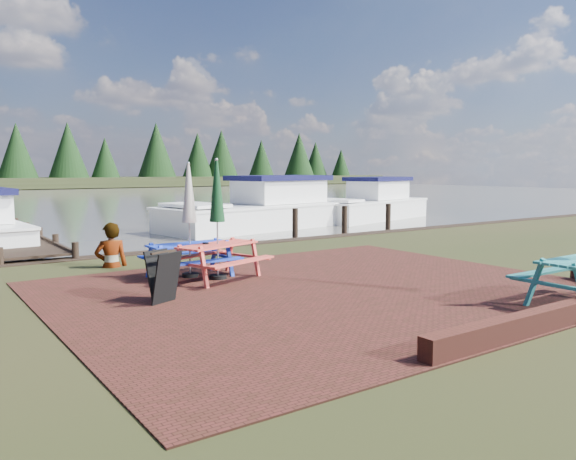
# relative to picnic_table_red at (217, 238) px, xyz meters

# --- Properties ---
(ground) EXTENTS (120.00, 120.00, 0.00)m
(ground) POSITION_rel_picnic_table_red_xyz_m (1.11, -2.87, -0.80)
(ground) COLOR black
(ground) RESTS_ON ground
(paving) EXTENTS (9.00, 7.50, 0.02)m
(paving) POSITION_rel_picnic_table_red_xyz_m (1.11, -1.87, -0.79)
(paving) COLOR #351811
(paving) RESTS_ON ground
(water) EXTENTS (120.00, 60.00, 0.02)m
(water) POSITION_rel_picnic_table_red_xyz_m (1.11, 34.13, -0.80)
(water) COLOR #48463E
(water) RESTS_ON ground
(picnic_table_red) EXTENTS (2.02, 1.90, 2.28)m
(picnic_table_red) POSITION_rel_picnic_table_red_xyz_m (0.00, 0.00, 0.00)
(picnic_table_red) COLOR #DD4638
(picnic_table_red) RESTS_ON ground
(picnic_table_blue) EXTENTS (1.61, 1.43, 2.21)m
(picnic_table_blue) POSITION_rel_picnic_table_red_xyz_m (-0.35, 0.48, -0.02)
(picnic_table_blue) COLOR #1935BD
(picnic_table_blue) RESTS_ON ground
(chalkboard) EXTENTS (0.55, 0.67, 0.82)m
(chalkboard) POSITION_rel_picnic_table_red_xyz_m (-1.58, -1.18, -0.37)
(chalkboard) COLOR black
(chalkboard) RESTS_ON ground
(jetty) EXTENTS (1.76, 9.08, 1.00)m
(jetty) POSITION_rel_picnic_table_red_xyz_m (-2.39, 8.40, -0.68)
(jetty) COLOR black
(jetty) RESTS_ON ground
(boat_near) EXTENTS (8.67, 4.23, 2.25)m
(boat_near) POSITION_rel_picnic_table_red_xyz_m (6.77, 8.98, -0.33)
(boat_near) COLOR white
(boat_near) RESTS_ON ground
(boat_far) EXTENTS (7.21, 4.10, 2.13)m
(boat_far) POSITION_rel_picnic_table_red_xyz_m (12.80, 9.44, -0.36)
(boat_far) COLOR white
(boat_far) RESTS_ON ground
(person) EXTENTS (0.76, 0.57, 1.91)m
(person) POSITION_rel_picnic_table_red_xyz_m (-1.24, 2.54, 0.15)
(person) COLOR gray
(person) RESTS_ON ground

